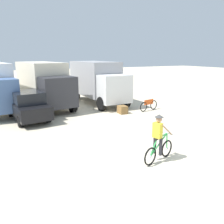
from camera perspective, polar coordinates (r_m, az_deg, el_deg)
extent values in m
plane|color=beige|center=(8.57, 14.26, -13.38)|extent=(120.00, 120.00, 0.00)
cube|color=black|center=(14.52, -26.08, 4.51)|extent=(2.02, 0.36, 0.80)
cylinder|color=black|center=(15.73, -22.44, 0.48)|extent=(0.46, 1.03, 1.00)
cylinder|color=black|center=(20.53, -25.79, 3.09)|extent=(0.46, 1.03, 1.00)
cube|color=beige|center=(18.65, -17.16, 7.56)|extent=(3.01, 5.45, 2.70)
cube|color=#2D2D33|center=(15.53, -13.14, 4.78)|extent=(2.36, 1.75, 2.00)
cube|color=black|center=(14.84, -12.20, 5.78)|extent=(2.02, 0.32, 0.80)
cylinder|color=black|center=(16.19, -9.73, 1.71)|extent=(0.44, 1.03, 1.00)
cylinder|color=black|center=(15.47, -16.58, 0.75)|extent=(0.44, 1.03, 1.00)
cylinder|color=black|center=(20.75, -15.64, 4.06)|extent=(0.44, 1.03, 1.00)
cylinder|color=black|center=(20.19, -21.10, 3.38)|extent=(0.44, 1.03, 1.00)
cube|color=#9E9EA3|center=(19.55, -4.38, 8.40)|extent=(2.54, 5.26, 2.70)
cube|color=silver|center=(16.62, 0.66, 5.72)|extent=(2.24, 1.56, 2.00)
cube|color=black|center=(15.97, 1.92, 6.65)|extent=(2.03, 0.14, 0.80)
cylinder|color=black|center=(17.39, 3.40, 2.73)|extent=(0.35, 1.01, 1.00)
cylinder|color=black|center=(16.40, -2.62, 2.05)|extent=(0.35, 1.01, 1.00)
cylinder|color=black|center=(21.69, -3.76, 4.96)|extent=(0.35, 1.01, 1.00)
cylinder|color=black|center=(20.90, -8.82, 4.48)|extent=(0.35, 1.01, 1.00)
cube|color=black|center=(14.93, -20.10, 0.81)|extent=(2.19, 4.36, 0.76)
cube|color=black|center=(14.65, -20.19, 3.44)|extent=(1.81, 2.26, 0.68)
cylinder|color=black|center=(16.11, -23.80, -0.01)|extent=(0.29, 0.66, 0.64)
cylinder|color=black|center=(16.43, -18.48, 0.72)|extent=(0.29, 0.66, 0.64)
cylinder|color=black|center=(13.63, -21.79, -2.20)|extent=(0.29, 0.66, 0.64)
cylinder|color=black|center=(14.00, -15.57, -1.29)|extent=(0.29, 0.66, 0.64)
torus|color=black|center=(9.30, 13.41, -8.78)|extent=(0.67, 0.25, 0.68)
cylinder|color=silver|center=(9.30, 13.41, -8.78)|extent=(0.10, 0.10, 0.08)
torus|color=black|center=(8.50, 9.47, -10.81)|extent=(0.67, 0.25, 0.68)
cylinder|color=silver|center=(8.50, 9.47, -10.81)|extent=(0.10, 0.10, 0.08)
cylinder|color=green|center=(8.76, 11.54, -7.88)|extent=(1.00, 0.33, 0.68)
cylinder|color=green|center=(8.79, 12.28, -5.87)|extent=(0.65, 0.23, 0.13)
cylinder|color=green|center=(8.52, 10.25, -8.73)|extent=(0.39, 0.15, 0.59)
cylinder|color=green|center=(9.17, 13.44, -6.97)|extent=(0.11, 0.08, 0.64)
cylinder|color=silver|center=(9.04, 13.46, -5.12)|extent=(0.18, 0.51, 0.04)
cube|color=black|center=(8.54, 11.03, -6.48)|extent=(0.26, 0.18, 0.06)
cube|color=gold|center=(8.45, 11.21, -4.48)|extent=(0.28, 0.36, 0.56)
sphere|color=#A87A5B|center=(8.39, 11.57, -1.79)|extent=(0.22, 0.22, 0.22)
cone|color=#333333|center=(8.35, 11.61, -0.93)|extent=(0.32, 0.32, 0.10)
cylinder|color=#26262B|center=(8.78, 10.55, -7.99)|extent=(0.12, 0.12, 0.66)
cylinder|color=#26262B|center=(8.64, 11.96, -8.41)|extent=(0.12, 0.12, 0.66)
cylinder|color=#A87A5B|center=(8.82, 11.51, -3.82)|extent=(0.61, 0.26, 0.53)
cylinder|color=#A87A5B|center=(8.63, 13.47, -4.31)|extent=(0.62, 0.18, 0.53)
torus|color=black|center=(17.05, 10.28, 1.75)|extent=(0.68, 0.19, 0.68)
torus|color=black|center=(16.29, 7.83, 1.28)|extent=(0.68, 0.19, 0.68)
cube|color=#E05119|center=(16.61, 9.12, 2.46)|extent=(0.88, 0.21, 0.36)
cylinder|color=silver|center=(16.90, 10.25, 3.75)|extent=(0.13, 0.50, 0.04)
cube|color=olive|center=(15.66, 2.60, 0.59)|extent=(0.54, 0.69, 0.53)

